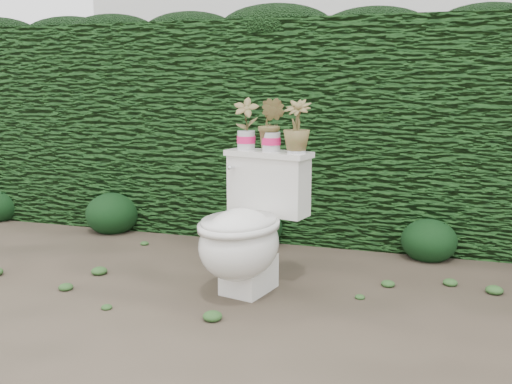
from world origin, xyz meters
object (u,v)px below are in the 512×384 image
(potted_plant_left, at_px, (246,125))
(potted_plant_center, at_px, (271,126))
(toilet, at_px, (247,231))
(potted_plant_right, at_px, (297,128))

(potted_plant_left, distance_m, potted_plant_center, 0.17)
(potted_plant_center, bearing_deg, toilet, -90.67)
(potted_plant_center, bearing_deg, potted_plant_left, -176.53)
(toilet, height_order, potted_plant_center, potted_plant_center)
(toilet, height_order, potted_plant_left, potted_plant_left)
(toilet, xyz_separation_m, potted_plant_right, (0.23, 0.19, 0.56))
(toilet, distance_m, potted_plant_right, 0.64)
(potted_plant_center, relative_size, potted_plant_right, 1.02)
(potted_plant_left, distance_m, potted_plant_right, 0.33)
(potted_plant_center, distance_m, potted_plant_right, 0.16)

